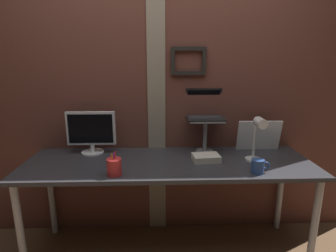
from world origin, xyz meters
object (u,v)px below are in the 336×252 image
(laptop, at_px, (204,109))
(whiteboard_panel, at_px, (259,135))
(pen_cup, at_px, (114,167))
(desk_lamp, at_px, (258,135))
(monitor, at_px, (91,131))
(coffee_mug, at_px, (258,166))

(laptop, xyz_separation_m, whiteboard_panel, (0.46, -0.05, -0.22))
(pen_cup, bearing_deg, desk_lamp, 10.08)
(monitor, height_order, desk_lamp, desk_lamp)
(desk_lamp, height_order, pen_cup, desk_lamp)
(desk_lamp, bearing_deg, whiteboard_panel, 67.29)
(laptop, bearing_deg, coffee_mug, -61.15)
(monitor, xyz_separation_m, laptop, (0.92, 0.08, 0.15))
(monitor, bearing_deg, whiteboard_panel, 1.04)
(whiteboard_panel, height_order, desk_lamp, desk_lamp)
(coffee_mug, bearing_deg, laptop, 118.85)
(desk_lamp, xyz_separation_m, coffee_mug, (-0.05, -0.18, -0.17))
(laptop, height_order, pen_cup, laptop)
(whiteboard_panel, bearing_deg, desk_lamp, -112.71)
(monitor, relative_size, whiteboard_panel, 1.07)
(pen_cup, bearing_deg, coffee_mug, -0.00)
(laptop, relative_size, pen_cup, 1.80)
(monitor, height_order, pen_cup, monitor)
(laptop, bearing_deg, monitor, -175.30)
(desk_lamp, distance_m, coffee_mug, 0.25)
(monitor, xyz_separation_m, desk_lamp, (1.26, -0.27, 0.03))
(laptop, xyz_separation_m, pen_cup, (-0.68, -0.52, -0.29))
(monitor, relative_size, desk_lamp, 1.11)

